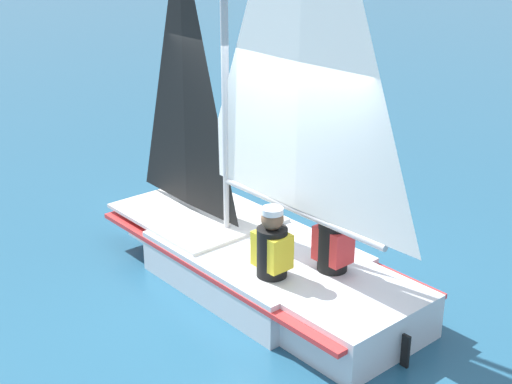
{
  "coord_description": "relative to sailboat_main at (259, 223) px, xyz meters",
  "views": [
    {
      "loc": [
        -2.04,
        6.5,
        3.77
      ],
      "look_at": [
        0.0,
        0.0,
        1.06
      ],
      "focal_mm": 50.0,
      "sensor_mm": 36.0,
      "label": 1
    }
  ],
  "objects": [
    {
      "name": "sailboat_main",
      "position": [
        0.0,
        0.0,
        0.0
      ],
      "size": [
        4.01,
        3.27,
        4.96
      ],
      "rotation": [
        0.0,
        0.0,
        5.73
      ],
      "color": "silver",
      "rests_on": "ground_plane"
    },
    {
      "name": "sailor_crew",
      "position": [
        -0.84,
        0.28,
        -0.08
      ],
      "size": [
        0.43,
        0.41,
        1.16
      ],
      "rotation": [
        0.0,
        0.0,
        5.73
      ],
      "color": "black",
      "rests_on": "ground_plane"
    },
    {
      "name": "ground_plane",
      "position": [
        0.04,
        -0.03,
        -0.72
      ],
      "size": [
        260.0,
        260.0,
        0.0
      ],
      "primitive_type": "plane",
      "color": "#235675"
    },
    {
      "name": "sailor_helm",
      "position": [
        -0.31,
        0.58,
        -0.08
      ],
      "size": [
        0.43,
        0.41,
        1.16
      ],
      "rotation": [
        0.0,
        0.0,
        5.73
      ],
      "color": "black",
      "rests_on": "ground_plane"
    }
  ]
}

